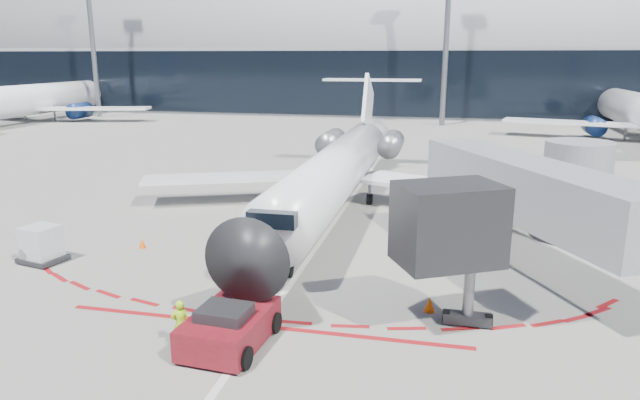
% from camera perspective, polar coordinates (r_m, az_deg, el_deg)
% --- Properties ---
extents(ground, '(260.00, 260.00, 0.00)m').
position_cam_1_polar(ground, '(30.02, 1.01, -2.83)').
color(ground, slate).
rests_on(ground, ground).
extents(apron_centerline, '(0.25, 40.00, 0.01)m').
position_cam_1_polar(apron_centerline, '(31.90, 1.74, -1.79)').
color(apron_centerline, silver).
rests_on(apron_centerline, ground).
extents(apron_stop_bar, '(14.00, 0.25, 0.01)m').
position_cam_1_polar(apron_stop_bar, '(19.66, -5.94, -12.43)').
color(apron_stop_bar, maroon).
rests_on(apron_stop_bar, ground).
extents(terminal_building, '(150.00, 24.15, 24.00)m').
position_cam_1_polar(terminal_building, '(93.27, 9.37, 13.87)').
color(terminal_building, '#929597').
rests_on(terminal_building, ground).
extents(jet_bridge, '(10.03, 15.20, 4.90)m').
position_cam_1_polar(jet_bridge, '(26.07, 21.19, 0.41)').
color(jet_bridge, '#999DA2').
rests_on(jet_bridge, ground).
extents(light_mast_west, '(0.70, 0.70, 25.00)m').
position_cam_1_polar(light_mast_west, '(91.56, -21.89, 15.56)').
color(light_mast_west, slate).
rests_on(light_mast_west, ground).
extents(light_mast_centre, '(0.70, 0.70, 25.00)m').
position_cam_1_polar(light_mast_centre, '(76.21, 12.58, 16.68)').
color(light_mast_centre, slate).
rests_on(light_mast_centre, ground).
extents(regional_jet, '(24.55, 30.28, 7.58)m').
position_cam_1_polar(regional_jet, '(33.20, 1.99, 3.33)').
color(regional_jet, white).
rests_on(regional_jet, ground).
extents(pushback_tug, '(2.55, 5.49, 1.41)m').
position_cam_1_polar(pushback_tug, '(18.38, -9.03, -12.38)').
color(pushback_tug, '#5A0C16').
rests_on(pushback_tug, ground).
extents(ramp_worker, '(0.68, 0.60, 1.55)m').
position_cam_1_polar(ramp_worker, '(18.50, -13.79, -11.92)').
color(ramp_worker, '#A5E618').
rests_on(ramp_worker, ground).
extents(uld_container, '(2.01, 1.81, 1.63)m').
position_cam_1_polar(uld_container, '(27.74, -26.09, -4.02)').
color(uld_container, black).
rests_on(uld_container, ground).
extents(safety_cone_left, '(0.31, 0.31, 0.44)m').
position_cam_1_polar(safety_cone_left, '(28.18, -17.35, -4.18)').
color(safety_cone_left, '#FF5505').
rests_on(safety_cone_left, ground).
extents(safety_cone_right, '(0.40, 0.40, 0.55)m').
position_cam_1_polar(safety_cone_right, '(20.84, 10.89, -10.20)').
color(safety_cone_right, '#FF5505').
rests_on(safety_cone_right, ground).
extents(bg_airliner_0, '(36.59, 38.74, 11.84)m').
position_cam_1_polar(bg_airliner_0, '(89.63, -26.15, 10.97)').
color(bg_airliner_0, white).
rests_on(bg_airliner_0, ground).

